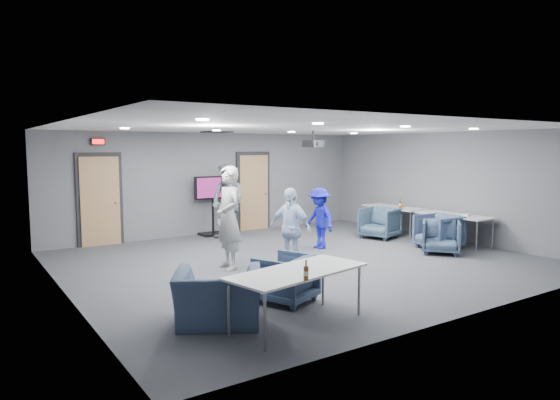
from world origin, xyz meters
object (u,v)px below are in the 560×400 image
person_c (290,229)px  table_front_left (298,273)px  chair_front_b (218,297)px  chair_front_a (286,278)px  bottle_front (306,273)px  person_a (228,218)px  table_right_a (395,208)px  bottle_right (400,204)px  projector (313,143)px  chair_right_c (441,237)px  person_d (319,218)px  person_b (228,202)px  tv_stand (213,202)px  table_right_b (454,216)px  chair_right_b (439,232)px  chair_right_a (380,223)px

person_c → table_front_left: size_ratio=0.76×
person_c → chair_front_b: (-2.49, -1.95, -0.42)m
chair_front_a → bottle_front: bearing=42.0°
bottle_front → person_c: bearing=58.3°
person_a → table_right_a: 5.67m
bottle_right → projector: projector is taller
chair_right_c → chair_front_b: chair_right_c is taller
person_c → person_d: bearing=105.1°
person_b → person_d: size_ratio=1.37×
chair_front_a → tv_stand: size_ratio=0.51×
table_front_left → projector: bearing=39.3°
bottle_right → table_front_left: bearing=-147.2°
table_right_a → chair_right_c: bearing=156.2°
bottle_front → projector: size_ratio=0.53×
chair_front_a → table_right_b: bearing=170.9°
person_c → projector: (1.61, 1.41, 1.62)m
chair_right_b → chair_front_a: bearing=-71.6°
person_a → table_right_a: size_ratio=1.10×
chair_right_a → table_right_a: 0.90m
table_right_a → bottle_right: (-0.08, -0.26, 0.14)m
table_right_b → bottle_front: (-6.45, -2.80, 0.14)m
table_right_a → person_d: bearing=98.8°
person_d → chair_right_c: 2.70m
chair_front_a → tv_stand: bearing=-128.7°
chair_right_a → chair_front_b: chair_right_a is taller
chair_right_b → person_b: bearing=-132.5°
person_b → person_c: size_ratio=1.23×
table_front_left → bottle_right: bottle_right is taller
projector → chair_front_a: bearing=-147.3°
table_right_b → person_c: bearing=87.3°
person_b → person_c: bearing=-25.8°
person_c → table_right_b: (4.60, -0.21, -0.09)m
person_a → bottle_front: size_ratio=7.99×
chair_front_a → table_right_a: bearing=-173.1°
person_c → chair_right_b: 3.98m
chair_front_a → table_right_a: (5.82, 3.34, 0.32)m
chair_front_b → person_d: bearing=-112.8°
tv_stand → person_b: bearing=-89.6°
person_b → tv_stand: size_ratio=1.22×
person_b → projector: size_ratio=4.15×
person_a → chair_front_b: bearing=-26.6°
chair_right_c → chair_right_a: bearing=134.2°
tv_stand → projector: projector is taller
chair_right_b → table_front_left: bearing=-64.4°
chair_front_a → person_a: bearing=-119.1°
bottle_front → tv_stand: (2.29, 7.20, 0.07)m
table_right_b → chair_right_a: bearing=26.5°
chair_right_c → table_right_b: bearing=74.2°
chair_right_a → chair_right_b: chair_right_a is taller
person_b → bottle_right: 4.52m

